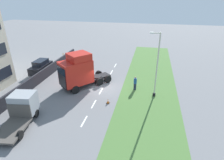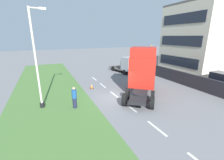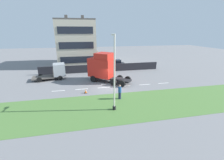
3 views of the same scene
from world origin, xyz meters
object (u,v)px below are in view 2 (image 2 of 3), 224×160
Objects in this scene: lorry_cab at (143,70)px; lamp_post at (38,65)px; parked_car at (223,83)px; pedestrian at (74,98)px; flatbed_truck at (128,65)px; traffic_cone_lead at (92,86)px.

lamp_post is at bearing -141.64° from lorry_cab.
parked_car is 2.42× the size of pedestrian.
flatbed_truck is at bearing 30.57° from lamp_post.
parked_car is at bearing -12.70° from lamp_post.
parked_car is (4.83, -11.28, -0.39)m from flatbed_truck.
flatbed_truck is at bearing 31.65° from traffic_cone_lead.
flatbed_truck is 12.28m from parked_car.
pedestrian is 4.85m from traffic_cone_lead.
lorry_cab is 1.20× the size of flatbed_truck.
lorry_cab is at bearing -33.37° from traffic_cone_lead.
flatbed_truck is 13.28m from pedestrian.
parked_car is 14.01m from traffic_cone_lead.
pedestrian is (-10.10, -8.60, -0.49)m from flatbed_truck.
traffic_cone_lead is (5.04, 2.79, -3.24)m from lamp_post.
parked_car reaches higher than pedestrian.
parked_car is at bearing -28.58° from traffic_cone_lead.
lamp_post is 6.61m from traffic_cone_lead.
lorry_cab is 0.87× the size of lamp_post.
lorry_cab is 8.57m from parked_car.
pedestrian is (-7.29, -0.96, -1.45)m from lorry_cab.
lorry_cab is 7.49m from pedestrian.
parked_car is 7.54× the size of traffic_cone_lead.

